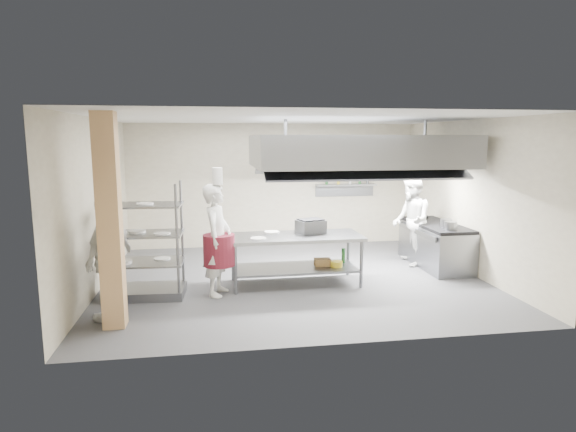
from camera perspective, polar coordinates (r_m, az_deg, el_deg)
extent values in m
plane|color=#363639|center=(9.23, 0.71, -7.45)|extent=(7.00, 7.00, 0.00)
plane|color=silver|center=(8.85, 0.75, 11.51)|extent=(7.00, 7.00, 0.00)
plane|color=#A29880|center=(11.86, -1.72, 3.65)|extent=(7.00, 0.00, 7.00)
plane|color=#A29880|center=(9.01, -21.78, 1.25)|extent=(0.00, 6.00, 6.00)
plane|color=#A29880|center=(10.11, 20.71, 2.10)|extent=(0.00, 6.00, 6.00)
cube|color=tan|center=(7.05, -20.38, -0.70)|extent=(0.30, 0.30, 3.00)
cube|color=gray|center=(9.53, 8.12, 7.64)|extent=(4.00, 2.50, 0.60)
cube|color=white|center=(9.32, 2.76, 5.72)|extent=(1.60, 0.12, 0.04)
cube|color=white|center=(9.85, 13.12, 5.68)|extent=(1.60, 0.12, 0.04)
cube|color=gray|center=(12.07, 6.91, 3.68)|extent=(1.50, 0.28, 0.04)
cube|color=gray|center=(8.70, 0.90, -2.49)|extent=(2.40, 1.01, 0.06)
cube|color=slate|center=(8.84, 0.89, -6.18)|extent=(2.21, 0.91, 0.04)
cube|color=slate|center=(10.52, 17.04, -3.42)|extent=(0.80, 2.00, 0.84)
cube|color=black|center=(10.44, 17.16, -1.00)|extent=(0.78, 1.96, 0.06)
imported|color=white|center=(8.21, -8.38, -2.81)|extent=(0.63, 0.79, 1.90)
imported|color=white|center=(10.37, 14.40, -0.56)|extent=(0.85, 1.02, 1.88)
imported|color=white|center=(7.50, -20.39, -4.61)|extent=(0.79, 1.17, 1.85)
cube|color=slate|center=(8.91, 2.71, -1.26)|extent=(0.57, 0.51, 0.24)
cube|color=brown|center=(8.94, 4.11, -5.46)|extent=(0.30, 0.22, 0.13)
cylinder|color=slate|center=(10.05, 18.26, -0.80)|extent=(0.23, 0.23, 0.16)
cylinder|color=white|center=(8.43, -16.64, -5.09)|extent=(0.28, 0.28, 0.05)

